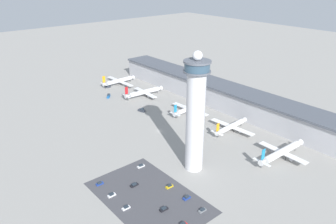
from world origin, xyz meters
TOP-DOWN VIEW (x-y plane):
  - ground_plane at (0.00, 0.00)m, footprint 1000.00×1000.00m
  - terminal_building at (0.00, 70.00)m, footprint 250.27×25.00m
  - control_tower at (49.66, -14.35)m, footprint 14.40×14.40m
  - parking_lot_surface at (54.33, -50.67)m, footprint 64.00×40.00m
  - airplane_gate_alpha at (-106.37, 33.82)m, footprint 40.17×36.57m
  - airplane_gate_bravo at (-62.59, 32.91)m, footprint 32.22×39.07m
  - airplane_gate_charlie at (-9.17, 38.18)m, footprint 35.80×34.61m
  - airplane_gate_delta at (33.32, 38.94)m, footprint 36.01×33.93m
  - airplane_gate_echo at (77.14, 33.25)m, footprint 32.27×40.90m
  - service_truck_catering at (-36.42, 10.92)m, footprint 6.52×3.87m
  - service_truck_fuel at (-82.80, 7.55)m, footprint 7.90×6.96m
  - service_truck_baggage at (-105.60, 20.09)m, footprint 3.25×6.00m
  - car_green_van at (54.87, -37.24)m, footprint 1.88×4.26m
  - car_navy_sedan at (28.87, -64.36)m, footprint 1.85×4.11m
  - car_black_suv at (79.35, -37.43)m, footprint 1.89×4.22m
  - car_blue_compact at (67.71, -36.75)m, footprint 1.98×4.14m
  - car_maroon_suv at (41.80, -50.84)m, footprint 2.07×4.65m
  - car_red_hatchback at (54.28, -64.27)m, footprint 1.89×4.18m
  - car_silver_sedan at (29.20, -37.34)m, footprint 2.03×4.64m
  - car_grey_coupe at (41.46, -64.57)m, footprint 1.79×4.26m
  - car_yellow_taxi at (66.83, -50.93)m, footprint 1.87×4.43m

SIDE VIEW (x-z plane):
  - ground_plane at x=0.00m, z-range 0.00..0.00m
  - parking_lot_surface at x=54.33m, z-range 0.00..0.01m
  - car_black_suv at x=79.35m, z-range -0.16..1.22m
  - car_red_hatchback at x=54.28m, z-range -0.16..1.28m
  - car_maroon_suv at x=41.80m, z-range -0.16..1.28m
  - car_silver_sedan at x=29.20m, z-range -0.17..1.31m
  - car_yellow_taxi at x=66.83m, z-range -0.17..1.33m
  - car_green_van at x=54.87m, z-range -0.17..1.35m
  - car_navy_sedan at x=28.87m, z-range -0.17..1.38m
  - car_grey_coupe at x=41.46m, z-range -0.18..1.41m
  - car_blue_compact at x=67.71m, z-range -0.18..1.41m
  - service_truck_fuel at x=-82.80m, z-range -0.41..2.26m
  - service_truck_baggage at x=-105.60m, z-range -0.42..2.31m
  - service_truck_catering at x=-36.42m, z-range -0.48..2.66m
  - airplane_gate_delta at x=33.32m, z-range -1.89..9.46m
  - airplane_gate_alpha at x=-106.37m, z-range -2.30..9.94m
  - airplane_gate_charlie at x=-9.17m, z-range -1.93..9.77m
  - airplane_gate_bravo at x=-62.59m, z-range -2.18..10.76m
  - airplane_gate_echo at x=77.14m, z-range -2.05..11.51m
  - terminal_building at x=0.00m, z-range 0.10..18.86m
  - control_tower at x=49.66m, z-range 0.03..69.01m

